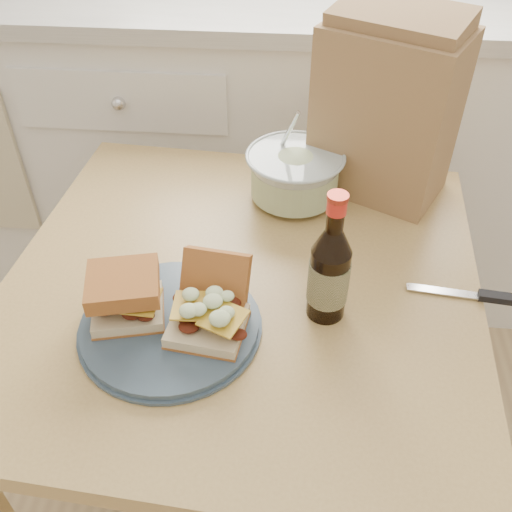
# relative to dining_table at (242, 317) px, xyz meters

# --- Properties ---
(cabinet_run) EXTENTS (2.50, 0.64, 0.94)m
(cabinet_run) POSITION_rel_dining_table_xyz_m (0.13, 0.88, -0.13)
(cabinet_run) COLOR white
(cabinet_run) RESTS_ON ground
(dining_table) EXTENTS (0.90, 0.90, 0.70)m
(dining_table) POSITION_rel_dining_table_xyz_m (0.00, 0.00, 0.00)
(dining_table) COLOR tan
(dining_table) RESTS_ON ground
(plate) EXTENTS (0.29, 0.29, 0.02)m
(plate) POSITION_rel_dining_table_xyz_m (-0.10, -0.13, 0.11)
(plate) COLOR #3A4D5E
(plate) RESTS_ON dining_table
(sandwich_left) EXTENTS (0.13, 0.12, 0.08)m
(sandwich_left) POSITION_rel_dining_table_xyz_m (-0.17, -0.12, 0.16)
(sandwich_left) COLOR #CABE8E
(sandwich_left) RESTS_ON plate
(sandwich_right) EXTENTS (0.13, 0.17, 0.10)m
(sandwich_right) POSITION_rel_dining_table_xyz_m (-0.04, -0.12, 0.15)
(sandwich_right) COLOR #CABE8E
(sandwich_right) RESTS_ON plate
(coleslaw_bowl) EXTENTS (0.20, 0.20, 0.20)m
(coleslaw_bowl) POSITION_rel_dining_table_xyz_m (0.08, 0.26, 0.16)
(coleslaw_bowl) COLOR #B2BFBD
(coleslaw_bowl) RESTS_ON dining_table
(beer_bottle) EXTENTS (0.07, 0.07, 0.24)m
(beer_bottle) POSITION_rel_dining_table_xyz_m (0.15, -0.07, 0.19)
(beer_bottle) COLOR black
(beer_bottle) RESTS_ON dining_table
(knife) EXTENTS (0.20, 0.04, 0.01)m
(knife) POSITION_rel_dining_table_xyz_m (0.43, -0.01, 0.11)
(knife) COLOR silver
(knife) RESTS_ON dining_table
(paper_bag) EXTENTS (0.31, 0.27, 0.34)m
(paper_bag) POSITION_rel_dining_table_xyz_m (0.26, 0.32, 0.27)
(paper_bag) COLOR #9B714B
(paper_bag) RESTS_ON dining_table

